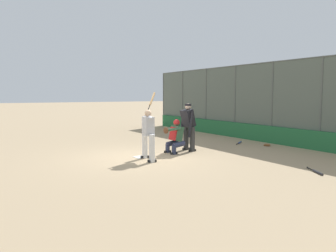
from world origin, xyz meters
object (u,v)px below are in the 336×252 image
Objects in this scene: fielding_glove_on_dirt at (267,145)px; catcher_behind_plate at (175,136)px; batter_at_plate at (148,133)px; spare_bat_near_backstop at (317,172)px; spare_bat_third_base_side at (240,143)px; umpire_home at (188,125)px.

catcher_behind_plate is at bearing 80.70° from fielding_glove_on_dirt.
batter_at_plate is 1.79× the size of catcher_behind_plate.
catcher_behind_plate is at bearing -131.88° from spare_bat_near_backstop.
spare_bat_third_base_side is at bearing -173.59° from spare_bat_near_backstop.
catcher_behind_plate is 0.69× the size of umpire_home.
fielding_glove_on_dirt is at bearing -103.27° from umpire_home.
umpire_home is 2.32× the size of spare_bat_near_backstop.
batter_at_plate is 1.59m from catcher_behind_plate.
batter_at_plate reaches higher than spare_bat_third_base_side.
batter_at_plate is 2.98× the size of spare_bat_third_base_side.
spare_bat_third_base_side is at bearing 19.08° from fielding_glove_on_dirt.
batter_at_plate is 1.23× the size of umpire_home.
spare_bat_near_backstop is at bearing -144.99° from spare_bat_third_base_side.
umpire_home is at bearing 76.05° from fielding_glove_on_dirt.
catcher_behind_plate is 0.82m from umpire_home.
umpire_home reaches higher than spare_bat_near_backstop.
catcher_behind_plate is at bearing 154.80° from spare_bat_third_base_side.
catcher_behind_plate is 4.28m from fielding_glove_on_dirt.
fielding_glove_on_dirt reaches higher than spare_bat_third_base_side.
spare_bat_third_base_side is (5.18, -2.08, 0.00)m from spare_bat_near_backstop.
batter_at_plate is at bearing 112.37° from catcher_behind_plate.
spare_bat_third_base_side is 2.63× the size of fielding_glove_on_dirt.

